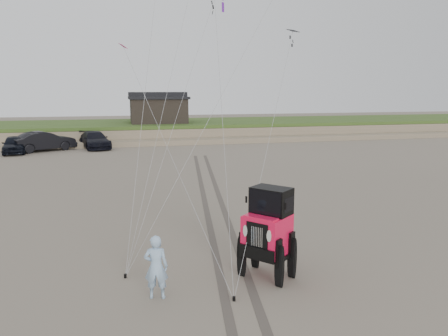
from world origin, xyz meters
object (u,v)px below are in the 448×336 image
Objects in this scene: truck_c at (95,140)px; man at (156,267)px; truck_a at (14,144)px; jeep at (267,242)px; cabin at (158,109)px; truck_b at (44,141)px.

truck_c is 3.08× the size of man.
truck_a is at bearing 179.69° from truck_c.
jeep reaches higher than man.
man is at bearing -99.03° from truck_c.
truck_a is 0.77× the size of jeep.
cabin is 1.22× the size of truck_b.
truck_c is at bearing 150.95° from jeep.
truck_c is 31.03m from jeep.
truck_b is 31.41m from jeep.
cabin is 1.13× the size of jeep.
jeep is (10.52, -29.59, 0.19)m from truck_b.
truck_c is (4.25, 0.79, -0.10)m from truck_b.
cabin is 38.50m from man.
truck_b is 1.00× the size of truck_c.
cabin is at bearing -83.16° from man.
man is (-3.23, -0.55, -0.20)m from jeep.
cabin is 10.13m from truck_c.
jeep reaches higher than truck_c.
man is at bearing -121.03° from jeep.
truck_b is at bearing 175.92° from truck_c.
truck_a is (-13.06, -9.00, -2.49)m from cabin.
cabin reaches higher than truck_c.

